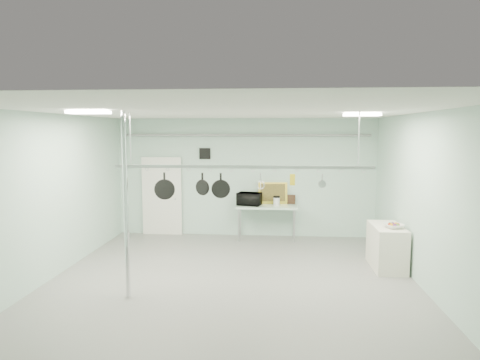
# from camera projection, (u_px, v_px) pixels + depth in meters

# --- Properties ---
(floor) EXTENTS (8.00, 8.00, 0.00)m
(floor) POSITION_uv_depth(u_px,v_px,m) (230.00, 287.00, 7.85)
(floor) COLOR gray
(floor) RESTS_ON ground
(ceiling) EXTENTS (7.00, 8.00, 0.02)m
(ceiling) POSITION_uv_depth(u_px,v_px,m) (229.00, 112.00, 7.49)
(ceiling) COLOR silver
(ceiling) RESTS_ON back_wall
(back_wall) EXTENTS (7.00, 0.02, 3.20)m
(back_wall) POSITION_uv_depth(u_px,v_px,m) (245.00, 178.00, 11.62)
(back_wall) COLOR #ACCEC1
(back_wall) RESTS_ON floor
(right_wall) EXTENTS (0.02, 8.00, 3.20)m
(right_wall) POSITION_uv_depth(u_px,v_px,m) (430.00, 204.00, 7.39)
(right_wall) COLOR #ACCEC1
(right_wall) RESTS_ON floor
(door) EXTENTS (1.10, 0.10, 2.20)m
(door) POSITION_uv_depth(u_px,v_px,m) (162.00, 197.00, 11.82)
(door) COLOR silver
(door) RESTS_ON floor
(wall_vent) EXTENTS (0.30, 0.04, 0.30)m
(wall_vent) POSITION_uv_depth(u_px,v_px,m) (205.00, 154.00, 11.62)
(wall_vent) COLOR black
(wall_vent) RESTS_ON back_wall
(conduit_pipe) EXTENTS (6.60, 0.07, 0.07)m
(conduit_pipe) POSITION_uv_depth(u_px,v_px,m) (245.00, 135.00, 11.40)
(conduit_pipe) COLOR gray
(conduit_pipe) RESTS_ON back_wall
(chrome_pole) EXTENTS (0.08, 0.08, 3.20)m
(chrome_pole) POSITION_uv_depth(u_px,v_px,m) (126.00, 206.00, 7.21)
(chrome_pole) COLOR silver
(chrome_pole) RESTS_ON floor
(prep_table) EXTENTS (1.60, 0.70, 0.91)m
(prep_table) POSITION_uv_depth(u_px,v_px,m) (267.00, 208.00, 11.27)
(prep_table) COLOR silver
(prep_table) RESTS_ON floor
(side_cabinet) EXTENTS (0.60, 1.20, 0.90)m
(side_cabinet) POSITION_uv_depth(u_px,v_px,m) (387.00, 247.00, 8.93)
(side_cabinet) COLOR silver
(side_cabinet) RESTS_ON floor
(pot_rack) EXTENTS (4.80, 0.06, 1.00)m
(pot_rack) POSITION_uv_depth(u_px,v_px,m) (242.00, 165.00, 7.88)
(pot_rack) COLOR #B7B7BC
(pot_rack) RESTS_ON ceiling
(light_panel_left) EXTENTS (0.65, 0.30, 0.05)m
(light_panel_left) POSITION_uv_depth(u_px,v_px,m) (88.00, 112.00, 6.88)
(light_panel_left) COLOR white
(light_panel_left) RESTS_ON ceiling
(light_panel_right) EXTENTS (0.65, 0.30, 0.05)m
(light_panel_right) POSITION_uv_depth(u_px,v_px,m) (362.00, 115.00, 7.89)
(light_panel_right) COLOR white
(light_panel_right) RESTS_ON ceiling
(microwave) EXTENTS (0.68, 0.54, 0.33)m
(microwave) POSITION_uv_depth(u_px,v_px,m) (249.00, 199.00, 11.30)
(microwave) COLOR black
(microwave) RESTS_ON prep_table
(coffee_canister) EXTENTS (0.17, 0.17, 0.22)m
(coffee_canister) POSITION_uv_depth(u_px,v_px,m) (277.00, 202.00, 11.23)
(coffee_canister) COLOR silver
(coffee_canister) RESTS_ON prep_table
(painting_large) EXTENTS (0.79, 0.19, 0.58)m
(painting_large) POSITION_uv_depth(u_px,v_px,m) (273.00, 193.00, 11.52)
(painting_large) COLOR gold
(painting_large) RESTS_ON prep_table
(painting_small) EXTENTS (0.31, 0.10, 0.25)m
(painting_small) POSITION_uv_depth(u_px,v_px,m) (290.00, 199.00, 11.50)
(painting_small) COLOR #301D11
(painting_small) RESTS_ON prep_table
(fruit_bowl) EXTENTS (0.47, 0.47, 0.09)m
(fruit_bowl) POSITION_uv_depth(u_px,v_px,m) (394.00, 226.00, 8.65)
(fruit_bowl) COLOR white
(fruit_bowl) RESTS_ON side_cabinet
(skillet_left) EXTENTS (0.39, 0.10, 0.51)m
(skillet_left) POSITION_uv_depth(u_px,v_px,m) (164.00, 186.00, 8.04)
(skillet_left) COLOR black
(skillet_left) RESTS_ON pot_rack
(skillet_mid) EXTENTS (0.29, 0.17, 0.41)m
(skillet_mid) POSITION_uv_depth(u_px,v_px,m) (202.00, 184.00, 7.98)
(skillet_mid) COLOR black
(skillet_mid) RESTS_ON pot_rack
(skillet_right) EXTENTS (0.35, 0.09, 0.47)m
(skillet_right) POSITION_uv_depth(u_px,v_px,m) (221.00, 185.00, 7.95)
(skillet_right) COLOR black
(skillet_right) RESTS_ON pot_rack
(whisk) EXTENTS (0.19, 0.19, 0.29)m
(whisk) POSITION_uv_depth(u_px,v_px,m) (261.00, 181.00, 7.88)
(whisk) COLOR #A9A9AE
(whisk) RESTS_ON pot_rack
(grater) EXTENTS (0.10, 0.03, 0.23)m
(grater) POSITION_uv_depth(u_px,v_px,m) (292.00, 180.00, 7.83)
(grater) COLOR gold
(grater) RESTS_ON pot_rack
(saucepan) EXTENTS (0.16, 0.13, 0.25)m
(saucepan) POSITION_uv_depth(u_px,v_px,m) (322.00, 181.00, 7.79)
(saucepan) COLOR #A6A5AA
(saucepan) RESTS_ON pot_rack
(fruit_cluster) EXTENTS (0.24, 0.24, 0.09)m
(fruit_cluster) POSITION_uv_depth(u_px,v_px,m) (394.00, 224.00, 8.65)
(fruit_cluster) COLOR maroon
(fruit_cluster) RESTS_ON fruit_bowl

